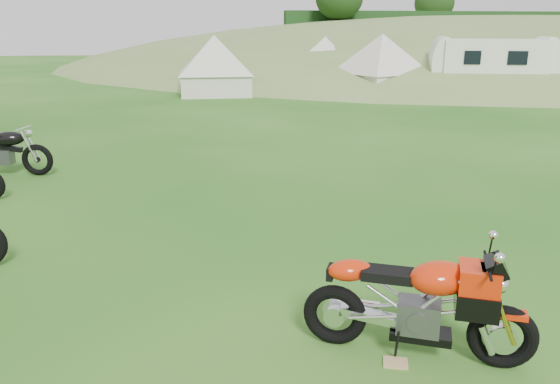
{
  "coord_description": "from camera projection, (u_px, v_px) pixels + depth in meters",
  "views": [
    {
      "loc": [
        -0.67,
        -5.99,
        2.86
      ],
      "look_at": [
        0.2,
        0.4,
        0.93
      ],
      "focal_mm": 35.0,
      "sensor_mm": 36.0,
      "label": 1
    }
  ],
  "objects": [
    {
      "name": "caravan",
      "position": [
        491.0,
        67.0,
        24.12
      ],
      "size": [
        5.79,
        3.88,
        2.49
      ],
      "primitive_type": null,
      "rotation": [
        0.0,
        0.0,
        -0.31
      ],
      "color": "silver",
      "rests_on": "ground"
    },
    {
      "name": "hillside",
      "position": [
        488.0,
        63.0,
        47.67
      ],
      "size": [
        80.0,
        64.0,
        8.0
      ],
      "primitive_type": "ellipsoid",
      "color": "olive",
      "rests_on": "ground"
    },
    {
      "name": "hedgerow",
      "position": [
        488.0,
        63.0,
        47.67
      ],
      "size": [
        36.0,
        1.2,
        8.6
      ],
      "primitive_type": null,
      "color": "black",
      "rests_on": "ground"
    },
    {
      "name": "plywood_board",
      "position": [
        395.0,
        363.0,
        4.86
      ],
      "size": [
        0.26,
        0.23,
        0.02
      ],
      "primitive_type": "cube",
      "rotation": [
        0.0,
        0.0,
        -0.3
      ],
      "color": "tan",
      "rests_on": "ground"
    },
    {
      "name": "tent_left",
      "position": [
        215.0,
        65.0,
        24.36
      ],
      "size": [
        3.06,
        3.06,
        2.62
      ],
      "primitive_type": null,
      "rotation": [
        0.0,
        0.0,
        0.01
      ],
      "color": "beige",
      "rests_on": "ground"
    },
    {
      "name": "sport_motorcycle",
      "position": [
        418.0,
        296.0,
        4.83
      ],
      "size": [
        2.0,
        1.21,
        1.18
      ],
      "primitive_type": null,
      "rotation": [
        0.0,
        0.0,
        -0.4
      ],
      "color": "red",
      "rests_on": "ground"
    },
    {
      "name": "tent_right",
      "position": [
        381.0,
        64.0,
        24.89
      ],
      "size": [
        4.02,
        4.02,
        2.65
      ],
      "primitive_type": null,
      "rotation": [
        0.0,
        0.0,
        0.4
      ],
      "color": "beige",
      "rests_on": "ground"
    },
    {
      "name": "tent_mid",
      "position": [
        325.0,
        60.0,
        28.79
      ],
      "size": [
        3.77,
        3.77,
        2.54
      ],
      "primitive_type": null,
      "rotation": [
        0.0,
        0.0,
        -0.36
      ],
      "color": "beige",
      "rests_on": "ground"
    },
    {
      "name": "ground",
      "position": [
        268.0,
        275.0,
        6.6
      ],
      "size": [
        120.0,
        120.0,
        0.0
      ],
      "primitive_type": "plane",
      "color": "#185111",
      "rests_on": "ground"
    },
    {
      "name": "vintage_moto_c",
      "position": [
        2.0,
        150.0,
        10.99
      ],
      "size": [
        2.05,
        0.83,
        1.05
      ],
      "primitive_type": null,
      "rotation": [
        0.0,
        0.0,
        -0.19
      ],
      "color": "black",
      "rests_on": "ground"
    }
  ]
}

